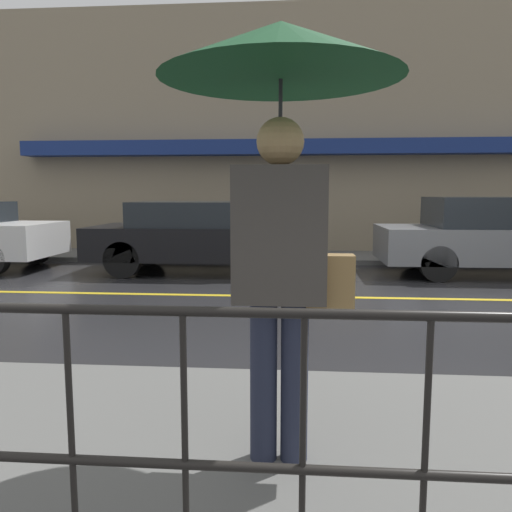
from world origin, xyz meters
The scene contains 7 objects.
ground_plane centered at (0.00, 0.00, 0.00)m, with size 80.00×80.00×0.00m, color #262628.
sidewalk_far centered at (0.00, 4.27, 0.05)m, with size 28.00×1.81×0.10m.
lane_marking centered at (0.00, 0.00, 0.00)m, with size 25.20×0.12×0.01m.
building_storefront centered at (0.00, 5.29, 2.98)m, with size 28.00×0.85×6.02m.
pedestrian centered at (-1.76, -4.71, 1.91)m, with size 1.20×1.20×2.23m.
car_black centered at (-3.53, 2.22, 0.71)m, with size 4.15×1.86×1.35m.
car_grey centered at (2.11, 2.22, 0.73)m, with size 4.56×1.73×1.44m.
Camera 1 is at (-1.69, -7.22, 1.51)m, focal length 35.00 mm.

